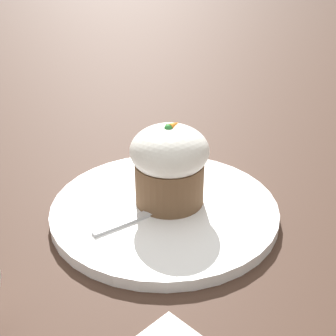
# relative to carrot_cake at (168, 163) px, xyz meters

# --- Properties ---
(ground_plane) EXTENTS (4.00, 4.00, 0.00)m
(ground_plane) POSITION_rel_carrot_cake_xyz_m (-0.01, -0.00, -0.06)
(ground_plane) COLOR #3D281E
(dessert_plate) EXTENTS (0.27, 0.27, 0.01)m
(dessert_plate) POSITION_rel_carrot_cake_xyz_m (-0.01, -0.00, -0.06)
(dessert_plate) COLOR white
(dessert_plate) RESTS_ON ground_plane
(carrot_cake) EXTENTS (0.09, 0.09, 0.10)m
(carrot_cake) POSITION_rel_carrot_cake_xyz_m (0.00, 0.00, 0.00)
(carrot_cake) COLOR brown
(carrot_cake) RESTS_ON dessert_plate
(spoon) EXTENTS (0.10, 0.06, 0.01)m
(spoon) POSITION_rel_carrot_cake_xyz_m (-0.04, 0.00, -0.05)
(spoon) COLOR silver
(spoon) RESTS_ON dessert_plate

